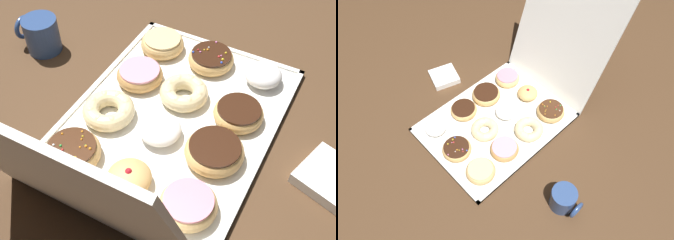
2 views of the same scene
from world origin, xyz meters
The scene contains 17 objects.
ground_plane centered at (0.00, 0.00, 0.00)m, with size 3.00×3.00×0.00m, color #4C331E.
donut_box centered at (0.00, 0.00, 0.01)m, with size 0.43×0.56×0.01m.
box_lid_open centered at (0.00, 0.37, 0.24)m, with size 0.43×0.51×0.01m, color white.
powdered_filled_donut_0 centered at (-0.13, -0.20, 0.03)m, with size 0.09×0.09×0.04m.
sprinkle_donut_1 centered at (0.00, -0.20, 0.03)m, with size 0.11×0.11×0.04m.
glazed_ring_donut_2 centered at (0.13, -0.20, 0.03)m, with size 0.11×0.11×0.04m.
chocolate_frosted_donut_3 centered at (-0.13, -0.06, 0.03)m, with size 0.11×0.11×0.04m.
cruller_donut_4 centered at (0.01, -0.06, 0.03)m, with size 0.11×0.11×0.04m.
pink_frosted_donut_5 centered at (0.13, -0.07, 0.03)m, with size 0.11×0.11×0.04m.
chocolate_frosted_donut_6 centered at (-0.12, 0.06, 0.03)m, with size 0.12×0.12×0.04m.
powdered_filled_donut_7 centered at (0.00, 0.06, 0.03)m, with size 0.09×0.09×0.04m.
cruller_donut_8 centered at (0.13, 0.06, 0.03)m, with size 0.12×0.12×0.04m.
pink_frosted_donut_9 centered at (-0.13, 0.19, 0.03)m, with size 0.11×0.11×0.04m.
jelly_filled_donut_10 centered at (-0.01, 0.19, 0.03)m, with size 0.09×0.09×0.05m.
sprinkle_donut_11 centered at (0.13, 0.19, 0.03)m, with size 0.12×0.12×0.04m.
coffee_mug centered at (0.41, -0.06, 0.05)m, with size 0.11×0.09×0.09m.
napkin_stack centered at (-0.35, 0.00, 0.01)m, with size 0.11×0.11×0.03m, color white.
Camera 1 is at (-0.29, 0.58, 0.73)m, focal length 46.72 mm.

